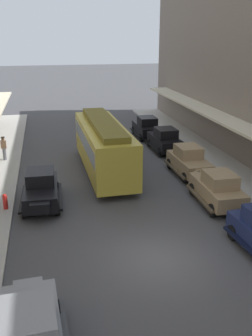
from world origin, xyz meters
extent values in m
plane|color=#424244|center=(0.00, 0.00, 0.00)|extent=(200.00, 200.00, 0.00)
cube|color=slate|center=(-4.86, -4.31, 1.49)|extent=(1.52, 1.77, 0.70)
cube|color=#8C9EA8|center=(-4.86, -4.31, 1.49)|extent=(1.45, 1.73, 0.42)
cube|color=slate|center=(-4.97, -1.93, 0.79)|extent=(0.95, 0.40, 0.52)
cylinder|color=black|center=(-5.74, -2.73, 0.34)|extent=(0.25, 0.69, 0.68)
cylinder|color=black|center=(-4.13, -2.65, 0.34)|extent=(0.25, 0.69, 0.68)
cube|color=black|center=(4.81, 14.16, 0.74)|extent=(1.80, 3.94, 0.80)
cube|color=black|center=(4.82, 13.91, 1.49)|extent=(1.48, 1.74, 0.70)
cube|color=#8C9EA8|center=(4.82, 13.91, 1.49)|extent=(1.41, 1.70, 0.42)
cube|color=black|center=(4.75, 16.28, 0.79)|extent=(0.94, 0.38, 0.52)
cube|color=black|center=(3.86, 14.13, 0.42)|extent=(0.33, 3.52, 0.12)
cube|color=black|center=(5.76, 14.18, 0.42)|extent=(0.33, 3.52, 0.12)
cylinder|color=black|center=(3.97, 15.50, 0.34)|extent=(0.24, 0.69, 0.68)
cylinder|color=black|center=(5.58, 15.54, 0.34)|extent=(0.24, 0.69, 0.68)
cylinder|color=black|center=(4.04, 12.77, 0.34)|extent=(0.24, 0.69, 0.68)
cylinder|color=black|center=(5.65, 12.81, 0.34)|extent=(0.24, 0.69, 0.68)
cube|color=black|center=(4.51, 18.42, 0.74)|extent=(1.70, 3.90, 0.80)
cube|color=black|center=(4.51, 18.17, 1.49)|extent=(1.44, 1.70, 0.70)
cube|color=#8C9EA8|center=(4.51, 18.17, 1.49)|extent=(1.37, 1.67, 0.42)
cube|color=black|center=(4.51, 20.55, 0.79)|extent=(0.94, 0.36, 0.52)
cube|color=black|center=(3.56, 18.42, 0.42)|extent=(0.24, 3.51, 0.12)
cube|color=black|center=(5.46, 18.42, 0.42)|extent=(0.24, 3.51, 0.12)
cylinder|color=black|center=(3.71, 19.79, 0.34)|extent=(0.22, 0.68, 0.68)
cylinder|color=black|center=(5.32, 19.78, 0.34)|extent=(0.22, 0.68, 0.68)
cylinder|color=black|center=(3.71, 17.06, 0.34)|extent=(0.22, 0.68, 0.68)
cylinder|color=black|center=(5.32, 17.05, 0.34)|extent=(0.22, 0.68, 0.68)
cube|color=black|center=(-4.54, 6.20, 0.74)|extent=(1.82, 3.95, 0.80)
cube|color=black|center=(-4.53, 6.45, 1.49)|extent=(1.49, 1.74, 0.70)
cube|color=#8C9EA8|center=(-4.53, 6.45, 1.49)|extent=(1.42, 1.71, 0.42)
cube|color=black|center=(-4.61, 4.07, 0.79)|extent=(0.95, 0.39, 0.52)
cube|color=black|center=(-3.59, 6.17, 0.42)|extent=(0.35, 3.52, 0.12)
cube|color=black|center=(-5.49, 6.23, 0.42)|extent=(0.35, 3.52, 0.12)
cylinder|color=black|center=(-3.78, 4.81, 0.34)|extent=(0.24, 0.69, 0.68)
cylinder|color=black|center=(-5.39, 4.86, 0.34)|extent=(0.24, 0.69, 0.68)
cylinder|color=black|center=(-3.69, 7.54, 0.34)|extent=(0.24, 0.69, 0.68)
cylinder|color=black|center=(-5.31, 7.59, 0.34)|extent=(0.24, 0.69, 0.68)
cube|color=black|center=(3.61, -0.63, 0.42)|extent=(0.41, 3.52, 0.12)
cylinder|color=black|center=(3.69, 0.74, 0.34)|extent=(0.25, 0.69, 0.68)
cube|color=#997F5B|center=(4.77, 8.85, 0.74)|extent=(1.81, 3.95, 0.80)
cube|color=#997F5B|center=(4.76, 9.10, 1.49)|extent=(1.49, 1.74, 0.70)
cube|color=#8C9EA8|center=(4.76, 9.10, 1.49)|extent=(1.42, 1.70, 0.42)
cube|color=#997F5B|center=(4.83, 6.73, 0.79)|extent=(0.94, 0.39, 0.52)
cube|color=#4C3F2D|center=(5.72, 8.88, 0.42)|extent=(0.34, 3.52, 0.12)
cube|color=#4C3F2D|center=(3.82, 8.83, 0.42)|extent=(0.34, 3.52, 0.12)
cylinder|color=black|center=(5.61, 7.51, 0.34)|extent=(0.24, 0.69, 0.68)
cylinder|color=black|center=(4.00, 7.47, 0.34)|extent=(0.24, 0.69, 0.68)
cylinder|color=black|center=(5.53, 10.24, 0.34)|extent=(0.24, 0.69, 0.68)
cylinder|color=black|center=(3.92, 10.20, 0.34)|extent=(0.24, 0.69, 0.68)
cube|color=#997F5B|center=(4.58, 4.35, 0.74)|extent=(1.75, 3.92, 0.80)
cube|color=#997F5B|center=(4.58, 4.10, 1.49)|extent=(1.46, 1.72, 0.70)
cube|color=#8C9EA8|center=(4.58, 4.10, 1.49)|extent=(1.39, 1.68, 0.42)
cube|color=#997F5B|center=(4.61, 6.48, 0.79)|extent=(0.94, 0.37, 0.52)
cube|color=#4C3F2D|center=(3.63, 4.36, 0.42)|extent=(0.29, 3.51, 0.12)
cube|color=#4C3F2D|center=(5.53, 4.33, 0.42)|extent=(0.29, 3.51, 0.12)
cylinder|color=black|center=(3.79, 5.72, 0.34)|extent=(0.23, 0.68, 0.68)
cylinder|color=black|center=(5.41, 5.70, 0.34)|extent=(0.23, 0.68, 0.68)
cylinder|color=black|center=(3.76, 2.99, 0.34)|extent=(0.23, 0.68, 0.68)
cylinder|color=black|center=(5.37, 2.97, 0.34)|extent=(0.23, 0.68, 0.68)
cube|color=gold|center=(-0.52, 10.39, 1.75)|extent=(2.69, 9.65, 2.70)
cube|color=brown|center=(-0.52, 10.39, 3.28)|extent=(1.67, 8.67, 0.36)
cube|color=#8C9EA8|center=(-0.52, 10.39, 2.22)|extent=(2.70, 8.88, 0.95)
cube|color=black|center=(-0.46, 7.52, 0.20)|extent=(2.02, 1.24, 0.40)
cube|color=black|center=(-0.57, 13.27, 0.20)|extent=(2.02, 1.24, 0.40)
cylinder|color=#B21E19|center=(-6.35, 5.76, 0.50)|extent=(0.24, 0.24, 0.70)
sphere|color=#B21E19|center=(-6.35, 5.76, 0.87)|extent=(0.20, 0.20, 0.20)
cylinder|color=slate|center=(-7.06, 14.01, 0.57)|extent=(0.24, 0.24, 0.85)
cube|color=#8C6647|center=(-7.06, 14.01, 1.28)|extent=(0.36, 0.22, 0.56)
sphere|color=brown|center=(-7.06, 14.01, 1.68)|extent=(0.22, 0.22, 0.22)
cylinder|color=black|center=(-7.06, 14.01, 1.80)|extent=(0.28, 0.28, 0.04)
camera|label=1|loc=(-4.03, -12.59, 8.63)|focal=40.26mm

